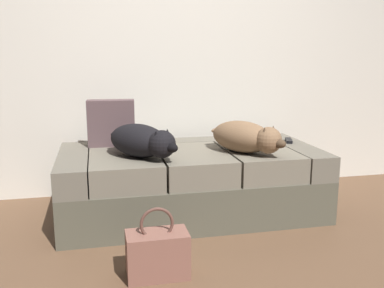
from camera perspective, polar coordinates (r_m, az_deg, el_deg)
back_wall at (r=3.63m, az=-2.48°, el=15.95°), size 6.40×0.10×2.80m
couch at (r=3.12m, az=-0.21°, el=-5.00°), size 1.83×0.91×0.47m
dog_dark at (r=2.83m, az=-6.62°, el=0.42°), size 0.49×0.58×0.22m
dog_tan at (r=2.97m, az=7.18°, el=0.92°), size 0.48×0.59×0.21m
tv_remote at (r=3.40m, az=12.70°, el=0.45°), size 0.09×0.16×0.02m
throw_pillow at (r=3.21m, az=-10.66°, el=2.75°), size 0.35×0.14×0.34m
handbag at (r=2.30m, az=-4.61°, el=-14.27°), size 0.32×0.18×0.38m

